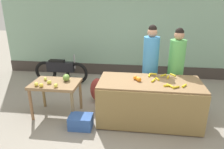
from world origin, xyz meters
TOP-DOWN VIEW (x-y plane):
  - ground_plane at (0.00, 0.00)m, footprint 24.00×24.00m
  - market_wall_back at (0.00, 2.73)m, footprint 8.13×0.23m
  - fruit_stall_counter at (0.55, -0.01)m, footprint 1.97×0.93m
  - side_table_wooden at (-1.37, 0.00)m, footprint 0.97×0.67m
  - banana_bunch_pile at (0.83, 0.05)m, footprint 0.68×0.70m
  - orange_pile at (0.31, 0.00)m, footprint 0.16×0.17m
  - mango_papaya_pile at (-1.31, 0.02)m, footprint 0.65×0.56m
  - vendor_woman_blue_shirt at (0.57, 0.70)m, footprint 0.34×0.34m
  - vendor_woman_green_shirt at (1.13, 0.71)m, footprint 0.34×0.34m
  - parked_motorcycle at (-1.93, 1.73)m, footprint 1.60×0.18m
  - produce_crate at (-0.74, -0.44)m, footprint 0.45×0.33m
  - produce_sack at (-0.63, 0.72)m, footprint 0.37×0.31m

SIDE VIEW (x-z plane):
  - ground_plane at x=0.00m, z-range 0.00..0.00m
  - produce_crate at x=-0.74m, z-range 0.00..0.26m
  - produce_sack at x=-0.63m, z-range 0.00..0.58m
  - parked_motorcycle at x=-1.93m, z-range -0.04..0.84m
  - fruit_stall_counter at x=0.55m, z-range 0.00..0.86m
  - side_table_wooden at x=-1.37m, z-range 0.26..0.99m
  - mango_papaya_pile at x=-1.31m, z-range 0.72..0.86m
  - banana_bunch_pile at x=0.83m, z-range 0.85..0.92m
  - orange_pile at x=0.31m, z-range 0.86..0.94m
  - vendor_woman_green_shirt at x=1.13m, z-range 0.01..1.80m
  - vendor_woman_blue_shirt at x=0.57m, z-range 0.01..1.86m
  - market_wall_back at x=0.00m, z-range -0.03..3.49m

